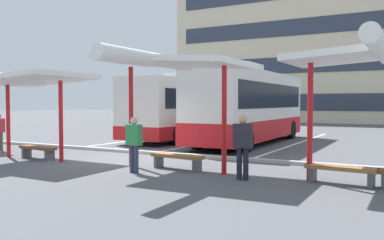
# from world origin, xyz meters

# --- Properties ---
(ground_plane) EXTENTS (160.00, 160.00, 0.00)m
(ground_plane) POSITION_xyz_m (0.00, 0.00, 0.00)
(ground_plane) COLOR #515156
(terminal_building) EXTENTS (30.70, 12.39, 17.75)m
(terminal_building) POSITION_xyz_m (0.04, 35.86, 7.52)
(terminal_building) COLOR beige
(terminal_building) RESTS_ON ground
(coach_bus_0) EXTENTS (2.81, 12.33, 3.57)m
(coach_bus_0) POSITION_xyz_m (-1.88, 9.71, 1.67)
(coach_bus_0) COLOR silver
(coach_bus_0) RESTS_ON ground
(coach_bus_1) EXTENTS (2.68, 10.45, 3.81)m
(coach_bus_1) POSITION_xyz_m (1.96, 7.73, 1.76)
(coach_bus_1) COLOR silver
(coach_bus_1) RESTS_ON ground
(lane_stripe_0) EXTENTS (0.16, 14.00, 0.01)m
(lane_stripe_0) POSITION_xyz_m (-4.04, 8.66, 0.00)
(lane_stripe_0) COLOR white
(lane_stripe_0) RESTS_ON ground
(lane_stripe_1) EXTENTS (0.16, 14.00, 0.01)m
(lane_stripe_1) POSITION_xyz_m (0.00, 8.66, 0.00)
(lane_stripe_1) COLOR white
(lane_stripe_1) RESTS_ON ground
(lane_stripe_2) EXTENTS (0.16, 14.00, 0.01)m
(lane_stripe_2) POSITION_xyz_m (4.04, 8.66, 0.00)
(lane_stripe_2) COLOR white
(lane_stripe_2) RESTS_ON ground
(waiting_shelter_1) EXTENTS (3.68, 4.74, 3.01)m
(waiting_shelter_1) POSITION_xyz_m (-2.66, -1.73, 2.75)
(waiting_shelter_1) COLOR red
(waiting_shelter_1) RESTS_ON ground
(bench_1) EXTENTS (1.72, 0.62, 0.45)m
(bench_1) POSITION_xyz_m (-2.66, -1.29, 0.34)
(bench_1) COLOR brown
(bench_1) RESTS_ON ground
(waiting_shelter_2) EXTENTS (4.21, 4.72, 3.41)m
(waiting_shelter_2) POSITION_xyz_m (2.87, -1.27, 3.12)
(waiting_shelter_2) COLOR red
(waiting_shelter_2) RESTS_ON ground
(bench_2) EXTENTS (1.80, 0.63, 0.45)m
(bench_2) POSITION_xyz_m (2.87, -0.86, 0.34)
(bench_2) COLOR brown
(bench_2) RESTS_ON ground
(waiting_shelter_3) EXTENTS (4.35, 4.47, 3.39)m
(waiting_shelter_3) POSITION_xyz_m (8.46, -1.10, 3.09)
(waiting_shelter_3) COLOR red
(waiting_shelter_3) RESTS_ON ground
(bench_3) EXTENTS (1.73, 0.58, 0.45)m
(bench_3) POSITION_xyz_m (7.56, -0.90, 0.34)
(bench_3) COLOR brown
(bench_3) RESTS_ON ground
(platform_kerb) EXTENTS (44.00, 0.24, 0.12)m
(platform_kerb) POSITION_xyz_m (0.00, 1.73, 0.06)
(platform_kerb) COLOR #ADADA8
(platform_kerb) RESTS_ON ground
(waiting_passenger_0) EXTENTS (0.52, 0.31, 1.68)m
(waiting_passenger_0) POSITION_xyz_m (5.24, -1.52, 0.97)
(waiting_passenger_0) COLOR black
(waiting_passenger_0) RESTS_ON ground
(waiting_passenger_1) EXTENTS (0.49, 0.28, 1.60)m
(waiting_passenger_1) POSITION_xyz_m (2.11, -1.99, 0.91)
(waiting_passenger_1) COLOR #33384C
(waiting_passenger_1) RESTS_ON ground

